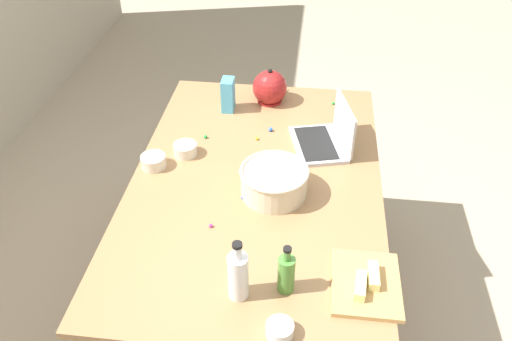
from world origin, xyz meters
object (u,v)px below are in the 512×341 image
bottle_olive (286,273)px  butter_stick_right (360,286)px  bottle_vinegar (238,275)px  candy_bag (228,95)px  laptop (327,137)px  cutting_board (366,284)px  kettle (270,88)px  mixing_bowl_large (274,181)px  butter_stick_left (373,276)px  ramekin_wide (185,149)px  ramekin_small (280,330)px  ramekin_medium (153,161)px

bottle_olive → butter_stick_right: (0.01, -0.25, -0.04)m
bottle_vinegar → candy_bag: size_ratio=1.42×
laptop → cutting_board: (-0.82, -0.15, -0.04)m
cutting_board → candy_bag: candy_bag is taller
butter_stick_right → candy_bag: bearing=29.2°
kettle → cutting_board: bearing=-159.5°
bottle_vinegar → cutting_board: bearing=-78.3°
mixing_bowl_large → butter_stick_left: mixing_bowl_large is taller
bottle_vinegar → butter_stick_right: 0.41m
ramekin_wide → candy_bag: size_ratio=0.63×
laptop → ramekin_wide: laptop is taller
kettle → butter_stick_right: size_ratio=1.94×
cutting_board → ramekin_small: 0.36m
bottle_vinegar → ramekin_medium: bottle_vinegar is taller
butter_stick_right → ramekin_small: 0.32m
ramekin_medium → candy_bag: candy_bag is taller
bottle_vinegar → butter_stick_right: bearing=-82.4°
mixing_bowl_large → bottle_vinegar: size_ratio=1.17×
kettle → cutting_board: 1.28m
butter_stick_left → ramekin_wide: bearing=50.6°
ramekin_small → ramekin_wide: ramekin_wide is taller
bottle_vinegar → ramekin_medium: (0.65, 0.47, -0.07)m
mixing_bowl_large → bottle_vinegar: bearing=172.7°
bottle_olive → butter_stick_right: bearing=-87.7°
candy_bag → laptop: bearing=-118.1°
butter_stick_left → ramekin_medium: 1.07m
laptop → ramekin_wide: bearing=102.7°
butter_stick_right → bottle_olive: bearing=92.3°
mixing_bowl_large → kettle: kettle is taller
bottle_vinegar → butter_stick_left: bearing=-77.0°
butter_stick_right → ramekin_medium: same height
cutting_board → butter_stick_right: (-0.03, 0.02, 0.03)m
bottle_olive → laptop: bearing=-8.2°
ramekin_wide → laptop: bearing=-77.3°
bottle_olive → ramekin_medium: (0.61, 0.63, -0.05)m
mixing_bowl_large → candy_bag: (0.64, 0.29, 0.02)m
butter_stick_left → bottle_olive: bearing=101.4°
mixing_bowl_large → ramekin_medium: mixing_bowl_large is taller
bottle_olive → candy_bag: bottle_olive is taller
ramekin_medium → laptop: bearing=-71.6°
ramekin_medium → candy_bag: 0.58m
butter_stick_right → ramekin_medium: (0.60, 0.87, -0.01)m
bottle_olive → ramekin_small: bottle_olive is taller
laptop → bottle_vinegar: bearing=162.9°
bottle_vinegar → cutting_board: size_ratio=0.84×
butter_stick_right → butter_stick_left: bearing=-42.5°
laptop → butter_stick_right: 0.86m
bottle_olive → cutting_board: size_ratio=0.68×
bottle_vinegar → bottle_olive: bearing=-74.2°
kettle → candy_bag: (-0.11, 0.20, 0.01)m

